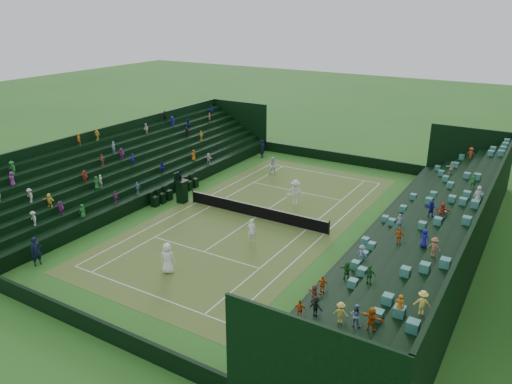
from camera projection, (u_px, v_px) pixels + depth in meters
ground at (256, 217)px, 36.71m from camera, size 160.00×160.00×0.00m
court_surface at (256, 217)px, 36.71m from camera, size 12.97×26.77×0.01m
perimeter_wall_north at (339, 158)px, 49.25m from camera, size 17.17×0.20×1.00m
perimeter_wall_south at (84, 322)px, 23.81m from camera, size 17.17×0.20×1.00m
perimeter_wall_east at (367, 237)px, 32.43m from camera, size 0.20×31.77×1.00m
perimeter_wall_west at (167, 190)px, 40.63m from camera, size 0.20×31.77×1.00m
north_grandstand at (436, 237)px, 30.04m from camera, size 6.60×32.00×4.90m
south_grandstand at (128, 170)px, 42.28m from camera, size 6.60×32.00×4.90m
tennis_net at (256, 211)px, 36.52m from camera, size 11.67×0.10×1.06m
umpire_chair at (182, 188)px, 39.11m from camera, size 0.86×0.86×2.71m
courtside_chairs at (176, 191)px, 40.60m from camera, size 0.53×5.50×1.15m
player_near_west at (168, 258)px, 28.87m from camera, size 1.08×0.90×1.88m
player_near_east at (252, 230)px, 32.67m from camera, size 0.69×0.56×1.64m
player_far_west at (273, 166)px, 45.63m from camera, size 0.96×0.84×1.66m
player_far_east at (295, 192)px, 38.75m from camera, size 1.51×1.27×2.02m
line_judge_north at (262, 149)px, 50.70m from camera, size 0.54×0.74×1.87m
line_judge_south at (36, 251)px, 29.73m from camera, size 0.55×0.73×1.81m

